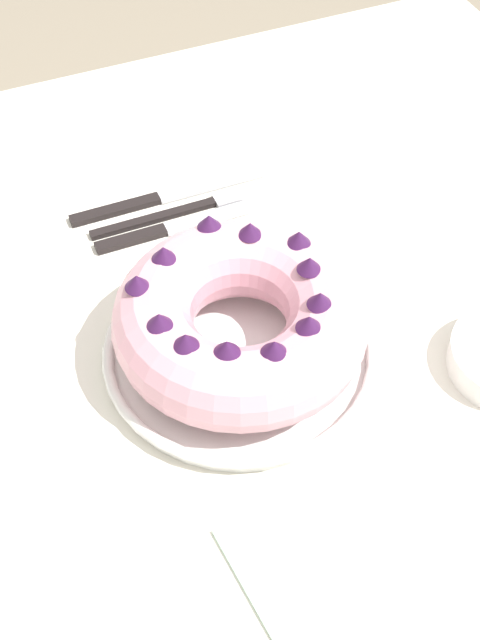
% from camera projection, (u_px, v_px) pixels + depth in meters
% --- Properties ---
extents(dining_table, '(1.18, 1.27, 0.78)m').
position_uv_depth(dining_table, '(226.00, 431.00, 0.97)').
color(dining_table, silver).
rests_on(dining_table, ground_plane).
extents(serving_dish, '(0.28, 0.28, 0.02)m').
position_uv_depth(serving_dish, '(240.00, 353.00, 0.92)').
color(serving_dish, white).
rests_on(serving_dish, dining_table).
extents(bundt_cake, '(0.25, 0.25, 0.10)m').
position_uv_depth(bundt_cake, '(240.00, 319.00, 0.88)').
color(bundt_cake, '#E09EAD').
rests_on(bundt_cake, serving_dish).
extents(fork, '(0.02, 0.22, 0.01)m').
position_uv_depth(fork, '(191.00, 208.00, 1.07)').
color(fork, black).
rests_on(fork, dining_table).
extents(serving_knife, '(0.02, 0.25, 0.01)m').
position_uv_depth(serving_knife, '(156.00, 199.00, 1.09)').
color(serving_knife, black).
rests_on(serving_knife, dining_table).
extents(cake_knife, '(0.02, 0.19, 0.01)m').
position_uv_depth(cake_knife, '(163.00, 231.00, 1.05)').
color(cake_knife, black).
rests_on(cake_knife, dining_table).
extents(napkin, '(0.18, 0.14, 0.00)m').
position_uv_depth(napkin, '(320.00, 583.00, 0.76)').
color(napkin, '#B2D1B7').
rests_on(napkin, dining_table).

